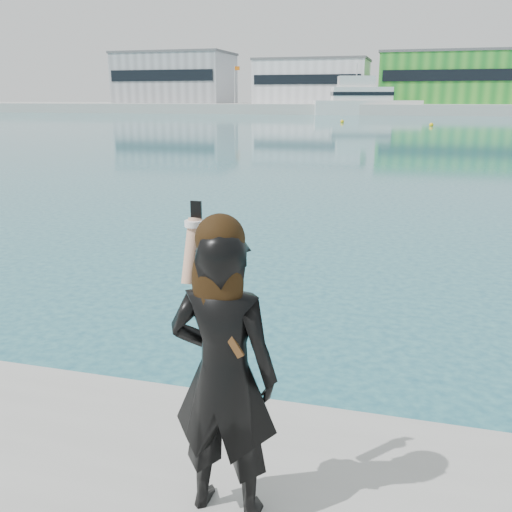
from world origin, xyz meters
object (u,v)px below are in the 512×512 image
(motor_yacht, at_px, (364,101))
(woman, at_px, (223,367))
(buoy_near, at_px, (431,126))
(buoy_far, at_px, (342,123))

(motor_yacht, distance_m, woman, 113.84)
(motor_yacht, bearing_deg, buoy_near, -89.64)
(buoy_near, bearing_deg, woman, -91.99)
(buoy_far, xyz_separation_m, woman, (8.98, -75.91, 1.75))
(motor_yacht, height_order, woman, motor_yacht)
(buoy_far, relative_size, woman, 0.27)
(buoy_near, xyz_separation_m, woman, (-2.39, -68.94, 1.75))
(buoy_far, bearing_deg, buoy_near, -31.52)
(buoy_near, bearing_deg, buoy_far, 148.48)
(motor_yacht, relative_size, buoy_near, 42.46)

